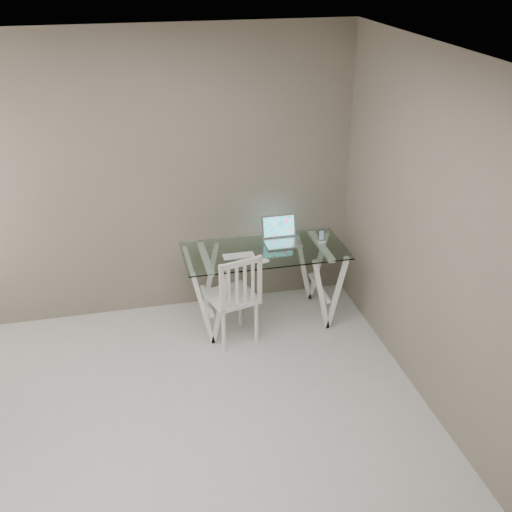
{
  "coord_description": "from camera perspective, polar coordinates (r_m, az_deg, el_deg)",
  "views": [
    {
      "loc": [
        -0.25,
        -3.37,
        3.34
      ],
      "look_at": [
        0.89,
        1.47,
        0.85
      ],
      "focal_mm": 45.0,
      "sensor_mm": 36.0,
      "label": 1
    }
  ],
  "objects": [
    {
      "name": "phone_dock",
      "position": [
        6.07,
        5.83,
        1.54
      ],
      "size": [
        0.06,
        0.06,
        0.12
      ],
      "color": "white",
      "rests_on": "desk"
    },
    {
      "name": "mouse",
      "position": [
        5.65,
        0.62,
        -0.47
      ],
      "size": [
        0.12,
        0.07,
        0.04
      ],
      "primitive_type": "ellipsoid",
      "color": "white",
      "rests_on": "desk"
    },
    {
      "name": "laptop",
      "position": [
        6.05,
        2.23,
        1.78
      ],
      "size": [
        0.33,
        0.29,
        0.23
      ],
      "color": "silver",
      "rests_on": "desk"
    },
    {
      "name": "desk",
      "position": [
        6.06,
        0.73,
        -2.56
      ],
      "size": [
        1.5,
        0.7,
        0.75
      ],
      "color": "silver",
      "rests_on": "ground"
    },
    {
      "name": "keyboard",
      "position": [
        5.78,
        -1.56,
        0.02
      ],
      "size": [
        0.3,
        0.13,
        0.01
      ],
      "primitive_type": "cube",
      "color": "silver",
      "rests_on": "desk"
    },
    {
      "name": "chair",
      "position": [
        5.69,
        -1.86,
        -3.49
      ],
      "size": [
        0.49,
        0.49,
        0.89
      ],
      "rotation": [
        0.0,
        0.0,
        0.26
      ],
      "color": "silver",
      "rests_on": "ground"
    },
    {
      "name": "room",
      "position": [
        3.76,
        -9.11,
        0.67
      ],
      "size": [
        4.5,
        4.52,
        2.71
      ],
      "color": "#B6B4AE",
      "rests_on": "ground"
    }
  ]
}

